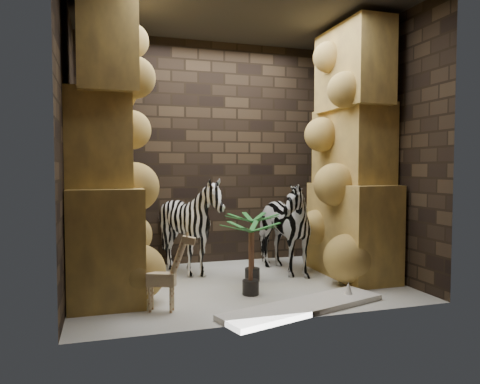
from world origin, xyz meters
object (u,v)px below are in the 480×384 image
object	(u,v)px
zebra_right	(278,219)
zebra_left	(191,231)
palm_front	(252,247)
palm_back	(251,258)
surfboard	(304,307)
giraffe_toy	(161,271)

from	to	relation	value
zebra_right	zebra_left	size ratio (longest dim) A/B	1.12
palm_front	palm_back	distance (m)	0.54
palm_front	palm_back	world-z (taller)	palm_front
palm_back	surfboard	world-z (taller)	palm_back
zebra_right	palm_front	distance (m)	0.60
zebra_right	giraffe_toy	world-z (taller)	zebra_right
zebra_left	giraffe_toy	bearing A→B (deg)	-90.35
zebra_left	surfboard	distance (m)	1.85
zebra_right	giraffe_toy	bearing A→B (deg)	-154.47
zebra_right	zebra_left	bearing A→B (deg)	159.74
palm_front	surfboard	size ratio (longest dim) A/B	0.47
zebra_right	surfboard	xyz separation A→B (m)	(-0.32, -1.42, -0.64)
zebra_left	surfboard	world-z (taller)	zebra_left
palm_front	zebra_left	bearing A→B (deg)	139.85
palm_back	palm_front	bearing A→B (deg)	69.56
palm_front	giraffe_toy	bearing A→B (deg)	-145.36
giraffe_toy	palm_back	world-z (taller)	palm_back
zebra_right	palm_back	world-z (taller)	zebra_right
giraffe_toy	surfboard	bearing A→B (deg)	7.30
palm_front	palm_back	size ratio (longest dim) A/B	1.04
zebra_right	zebra_left	xyz separation A→B (m)	(-1.05, 0.20, -0.13)
zebra_right	giraffe_toy	xyz separation A→B (m)	(-1.56, -1.09, -0.29)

